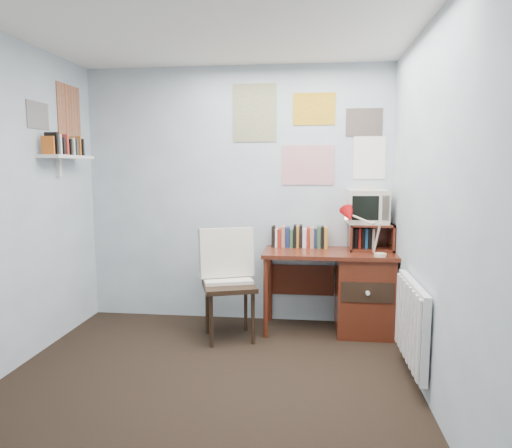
# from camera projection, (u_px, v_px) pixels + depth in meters

# --- Properties ---
(ground) EXTENTS (3.50, 3.50, 0.00)m
(ground) POSITION_uv_depth(u_px,v_px,m) (195.00, 405.00, 2.95)
(ground) COLOR black
(ground) RESTS_ON ground
(back_wall) EXTENTS (3.00, 0.02, 2.50)m
(back_wall) POSITION_uv_depth(u_px,v_px,m) (237.00, 196.00, 4.52)
(back_wall) COLOR silver
(back_wall) RESTS_ON ground
(right_wall) EXTENTS (0.02, 3.50, 2.50)m
(right_wall) POSITION_uv_depth(u_px,v_px,m) (447.00, 216.00, 2.62)
(right_wall) COLOR silver
(right_wall) RESTS_ON ground
(desk) EXTENTS (1.20, 0.55, 0.76)m
(desk) POSITION_uv_depth(u_px,v_px,m) (357.00, 289.00, 4.22)
(desk) COLOR #582214
(desk) RESTS_ON ground
(desk_chair) EXTENTS (0.61, 0.60, 0.96)m
(desk_chair) POSITION_uv_depth(u_px,v_px,m) (229.00, 287.00, 4.04)
(desk_chair) COLOR black
(desk_chair) RESTS_ON ground
(desk_lamp) EXTENTS (0.31, 0.29, 0.38)m
(desk_lamp) POSITION_uv_depth(u_px,v_px,m) (381.00, 235.00, 3.94)
(desk_lamp) COLOR red
(desk_lamp) RESTS_ON desk
(tv_riser) EXTENTS (0.40, 0.30, 0.25)m
(tv_riser) POSITION_uv_depth(u_px,v_px,m) (370.00, 237.00, 4.26)
(tv_riser) COLOR #582214
(tv_riser) RESTS_ON desk
(crt_tv) EXTENTS (0.38, 0.35, 0.34)m
(crt_tv) POSITION_uv_depth(u_px,v_px,m) (367.00, 205.00, 4.25)
(crt_tv) COLOR beige
(crt_tv) RESTS_ON tv_riser
(book_row) EXTENTS (0.60, 0.14, 0.22)m
(book_row) POSITION_uv_depth(u_px,v_px,m) (303.00, 236.00, 4.40)
(book_row) COLOR #582214
(book_row) RESTS_ON desk
(radiator) EXTENTS (0.09, 0.80, 0.60)m
(radiator) POSITION_uv_depth(u_px,v_px,m) (412.00, 323.00, 3.27)
(radiator) COLOR white
(radiator) RESTS_ON right_wall
(wall_shelf) EXTENTS (0.20, 0.62, 0.24)m
(wall_shelf) POSITION_uv_depth(u_px,v_px,m) (67.00, 157.00, 3.99)
(wall_shelf) COLOR white
(wall_shelf) RESTS_ON left_wall
(posters_back) EXTENTS (1.20, 0.01, 0.90)m
(posters_back) POSITION_uv_depth(u_px,v_px,m) (308.00, 134.00, 4.36)
(posters_back) COLOR white
(posters_back) RESTS_ON back_wall
(posters_left) EXTENTS (0.01, 0.70, 0.60)m
(posters_left) POSITION_uv_depth(u_px,v_px,m) (54.00, 113.00, 3.95)
(posters_left) COLOR white
(posters_left) RESTS_ON left_wall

